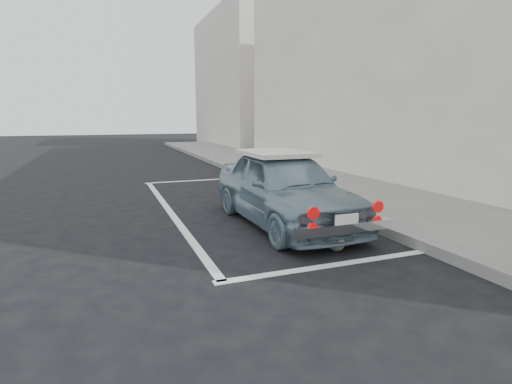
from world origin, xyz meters
The scene contains 9 objects.
ground centered at (0.00, 0.00, 0.00)m, with size 80.00×80.00×0.00m, color black.
sidewalk centered at (3.20, 2.00, 0.07)m, with size 2.80×40.00×0.15m, color #62625E.
shop_building centered at (6.33, 4.00, 3.49)m, with size 3.50×18.00×7.00m.
building_far centered at (6.35, 20.00, 4.00)m, with size 3.50×10.00×8.00m, color #B9B2A8.
pline_rear centered at (0.50, -0.50, 0.00)m, with size 3.00×0.12×0.01m, color silver.
pline_front centered at (0.50, 6.50, 0.00)m, with size 3.00×0.12×0.01m, color silver.
pline_side centered at (-0.90, 3.00, 0.00)m, with size 0.12×7.00×0.01m, color silver.
retro_coupe centered at (0.73, 1.43, 0.61)m, with size 1.48×3.58×1.21m.
cat centered at (0.80, -0.05, 0.12)m, with size 0.31×0.48×0.27m.
Camera 1 is at (-2.01, -4.38, 1.73)m, focal length 28.00 mm.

